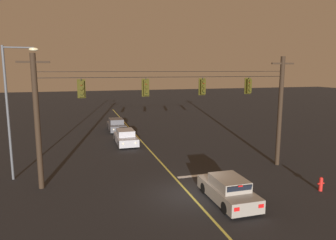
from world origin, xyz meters
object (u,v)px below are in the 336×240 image
traffic_light_right_inner (249,86)px  car_oncoming_lead (126,137)px  fire_hydrant (321,184)px  traffic_light_leftmost (81,89)px  car_waiting_near_lane (228,190)px  traffic_light_centre (203,87)px  car_oncoming_trailing (116,125)px  street_lamp_corner (12,101)px  traffic_light_left_inner (146,88)px

traffic_light_right_inner → car_oncoming_lead: 13.14m
car_oncoming_lead → fire_hydrant: car_oncoming_lead is taller
car_oncoming_lead → fire_hydrant: size_ratio=5.26×
traffic_light_leftmost → car_waiting_near_lane: traffic_light_leftmost is taller
traffic_light_leftmost → traffic_light_right_inner: size_ratio=1.00×
traffic_light_centre → car_oncoming_trailing: size_ratio=0.28×
fire_hydrant → street_lamp_corner: bearing=157.5°
car_oncoming_lead → fire_hydrant: bearing=-57.8°
traffic_light_left_inner → fire_hydrant: size_ratio=1.45×
traffic_light_leftmost → traffic_light_centre: (7.78, 0.00, 0.00)m
car_waiting_near_lane → car_oncoming_lead: 14.88m
traffic_light_centre → street_lamp_corner: 12.19m
traffic_light_leftmost → car_waiting_near_lane: bearing=-33.8°
traffic_light_leftmost → car_oncoming_lead: (3.98, 9.61, -5.27)m
car_waiting_near_lane → traffic_light_leftmost: bearing=146.2°
traffic_light_right_inner → traffic_light_leftmost: bearing=180.0°
traffic_light_centre → car_waiting_near_lane: size_ratio=0.28×
traffic_light_centre → fire_hydrant: size_ratio=1.45×
traffic_light_left_inner → car_waiting_near_lane: traffic_light_left_inner is taller
traffic_light_left_inner → traffic_light_centre: bearing=0.0°
traffic_light_centre → car_waiting_near_lane: (-0.48, -4.89, -5.27)m
traffic_light_leftmost → car_oncoming_trailing: bearing=76.6°
traffic_light_left_inner → car_oncoming_trailing: (0.02, 16.50, -5.27)m
car_oncoming_trailing → street_lamp_corner: street_lamp_corner is taller
car_oncoming_trailing → street_lamp_corner: bearing=-119.5°
traffic_light_left_inner → car_oncoming_lead: traffic_light_left_inner is taller
car_oncoming_trailing → fire_hydrant: size_ratio=5.26×
traffic_light_left_inner → car_oncoming_lead: 10.96m
fire_hydrant → car_oncoming_lead: bearing=122.2°
traffic_light_centre → traffic_light_right_inner: (3.44, 0.00, 0.00)m
traffic_light_centre → traffic_light_right_inner: bearing=0.0°
traffic_light_left_inner → street_lamp_corner: street_lamp_corner is taller
traffic_light_left_inner → car_oncoming_lead: size_ratio=0.28×
street_lamp_corner → traffic_light_centre: bearing=-10.1°
traffic_light_leftmost → traffic_light_left_inner: 3.92m
car_waiting_near_lane → car_oncoming_trailing: (-3.36, 21.38, -0.00)m
traffic_light_left_inner → street_lamp_corner: 8.43m
traffic_light_right_inner → car_oncoming_lead: (-7.24, 9.61, -5.27)m
traffic_light_left_inner → traffic_light_right_inner: bearing=0.0°
fire_hydrant → traffic_light_left_inner: bearing=151.4°
traffic_light_centre → fire_hydrant: bearing=-43.0°
traffic_light_leftmost → car_oncoming_trailing: (3.94, 16.50, -5.27)m
car_waiting_near_lane → car_oncoming_trailing: size_ratio=0.98×
traffic_light_left_inner → car_waiting_near_lane: 7.94m
traffic_light_left_inner → traffic_light_right_inner: (7.30, 0.00, 0.00)m
traffic_light_leftmost → street_lamp_corner: bearing=153.0°
street_lamp_corner → fire_hydrant: 19.40m
traffic_light_left_inner → car_waiting_near_lane: bearing=-55.4°
car_oncoming_trailing → fire_hydrant: car_oncoming_trailing is taller
traffic_light_right_inner → traffic_light_centre: bearing=180.0°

